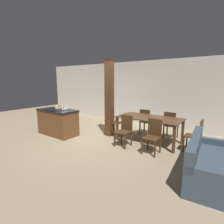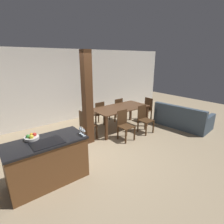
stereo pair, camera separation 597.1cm
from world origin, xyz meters
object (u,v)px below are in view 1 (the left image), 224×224
(dining_chair_far_right, at_px, (170,125))
(timber_post, at_px, (109,98))
(fruit_bowl, at_px, (58,107))
(dining_chair_head_end, at_px, (114,121))
(dining_chair_far_left, at_px, (146,121))
(dining_chair_foot_end, at_px, (196,135))
(wine_glass_near, at_px, (62,109))
(wine_glass_middle, at_px, (64,109))
(dining_chair_near_left, at_px, (125,130))
(dining_chair_near_right, at_px, (153,136))
(kitchen_island, at_px, (58,122))
(couch, at_px, (213,166))
(dining_table, at_px, (149,120))
(wine_glass_far, at_px, (66,108))

(dining_chair_far_right, distance_m, timber_post, 2.19)
(fruit_bowl, bearing_deg, dining_chair_head_end, 29.91)
(fruit_bowl, relative_size, dining_chair_far_left, 0.30)
(dining_chair_foot_end, bearing_deg, wine_glass_near, -67.41)
(wine_glass_near, xyz_separation_m, dining_chair_far_left, (1.79, 2.20, -0.55))
(wine_glass_near, distance_m, wine_glass_middle, 0.08)
(dining_chair_near_left, distance_m, dining_chair_head_end, 1.15)
(dining_chair_head_end, relative_size, dining_chair_foot_end, 1.00)
(dining_chair_near_right, bearing_deg, dining_chair_head_end, 158.22)
(wine_glass_middle, height_order, dining_chair_far_left, wine_glass_middle)
(dining_chair_far_left, bearing_deg, dining_chair_head_end, 38.08)
(kitchen_island, distance_m, dining_chair_near_right, 3.38)
(wine_glass_middle, xyz_separation_m, couch, (4.14, 0.20, -0.75))
(wine_glass_middle, xyz_separation_m, dining_chair_near_right, (2.67, 0.70, -0.55))
(dining_chair_near_left, bearing_deg, dining_table, 58.47)
(wine_glass_far, height_order, dining_chair_far_left, wine_glass_far)
(timber_post, bearing_deg, dining_chair_near_right, -15.79)
(fruit_bowl, bearing_deg, wine_glass_middle, -25.51)
(wine_glass_near, distance_m, dining_chair_foot_end, 3.91)
(dining_chair_near_left, relative_size, dining_chair_far_right, 1.00)
(dining_chair_far_left, height_order, dining_chair_head_end, same)
(kitchen_island, distance_m, dining_chair_head_end, 1.97)
(dining_chair_far_right, distance_m, couch, 2.43)
(kitchen_island, distance_m, wine_glass_middle, 0.91)
(fruit_bowl, xyz_separation_m, dining_chair_far_right, (3.52, 1.71, -0.47))
(dining_chair_near_left, bearing_deg, dining_chair_near_right, 0.00)
(dining_table, bearing_deg, dining_chair_near_left, -121.53)
(wine_glass_near, distance_m, dining_chair_near_right, 2.83)
(wine_glass_near, relative_size, dining_chair_far_right, 0.18)
(fruit_bowl, bearing_deg, dining_chair_near_right, 4.74)
(wine_glass_far, bearing_deg, wine_glass_middle, -90.00)
(dining_chair_head_end, xyz_separation_m, dining_chair_foot_end, (2.69, 0.00, 0.00))
(dining_table, height_order, timber_post, timber_post)
(fruit_bowl, bearing_deg, dining_chair_foot_end, 12.76)
(couch, xyz_separation_m, timber_post, (-3.29, 1.02, 1.03))
(dining_chair_near_right, height_order, timber_post, timber_post)
(wine_glass_near, relative_size, dining_chair_far_left, 0.18)
(dining_table, bearing_deg, dining_chair_far_left, 121.53)
(dining_chair_near_right, bearing_deg, dining_chair_far_right, 90.00)
(couch, bearing_deg, fruit_bowl, 81.56)
(wine_glass_near, height_order, dining_table, wine_glass_near)
(wine_glass_far, height_order, dining_chair_near_left, wine_glass_far)
(wine_glass_near, bearing_deg, wine_glass_far, 90.00)
(wine_glass_near, distance_m, wine_glass_far, 0.15)
(dining_chair_foot_end, bearing_deg, wine_glass_far, -69.50)
(kitchen_island, xyz_separation_m, dining_chair_foot_end, (4.25, 1.20, 0.02))
(fruit_bowl, distance_m, couch, 5.04)
(dining_chair_near_right, distance_m, dining_chair_foot_end, 1.15)
(fruit_bowl, bearing_deg, couch, -2.44)
(kitchen_island, xyz_separation_m, dining_chair_far_left, (2.47, 1.91, 0.02))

